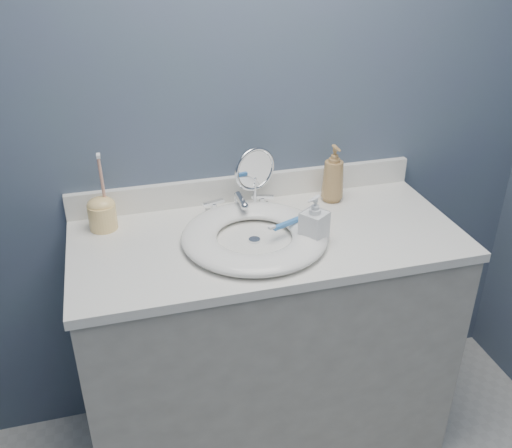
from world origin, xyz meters
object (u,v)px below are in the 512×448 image
object	(u,v)px
soap_bottle_amber	(333,174)
toothbrush_holder	(102,212)
soap_bottle_clear	(314,220)
makeup_mirror	(255,176)

from	to	relation	value
soap_bottle_amber	toothbrush_holder	world-z (taller)	toothbrush_holder
soap_bottle_amber	soap_bottle_clear	size ratio (longest dim) A/B	1.27
soap_bottle_amber	toothbrush_holder	size ratio (longest dim) A/B	0.79
makeup_mirror	toothbrush_holder	world-z (taller)	toothbrush_holder
soap_bottle_amber	makeup_mirror	bearing A→B (deg)	179.69
soap_bottle_clear	toothbrush_holder	bearing A→B (deg)	-148.50
soap_bottle_clear	soap_bottle_amber	bearing A→B (deg)	112.54
makeup_mirror	toothbrush_holder	distance (m)	0.50
soap_bottle_amber	soap_bottle_clear	world-z (taller)	soap_bottle_amber
makeup_mirror	toothbrush_holder	xyz separation A→B (m)	(-0.50, 0.00, -0.06)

